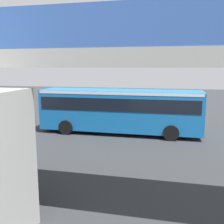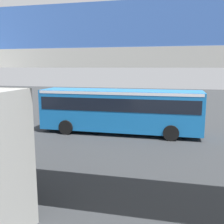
% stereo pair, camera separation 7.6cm
% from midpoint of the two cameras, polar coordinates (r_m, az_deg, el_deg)
% --- Properties ---
extents(ground, '(80.00, 80.00, 0.00)m').
position_cam_midpoint_polar(ground, '(20.75, 0.21, -3.55)').
color(ground, '#2D3033').
extents(city_bus, '(11.54, 2.85, 3.15)m').
position_cam_midpoint_polar(city_bus, '(18.95, 1.83, 0.97)').
color(city_bus, '#196BB7').
rests_on(city_bus, ground).
extents(pedestrian, '(0.38, 0.38, 1.79)m').
position_cam_midpoint_polar(pedestrian, '(24.12, 9.01, 0.36)').
color(pedestrian, '#2D2D38').
rests_on(pedestrian, ground).
extents(traffic_sign, '(0.08, 0.60, 2.80)m').
position_cam_midpoint_polar(traffic_sign, '(24.42, 0.87, 2.97)').
color(traffic_sign, slate).
rests_on(traffic_sign, ground).
extents(lane_dash_leftmost, '(2.00, 0.20, 0.01)m').
position_cam_midpoint_polar(lane_dash_leftmost, '(22.58, 16.61, -2.86)').
color(lane_dash_leftmost, silver).
rests_on(lane_dash_leftmost, ground).
extents(lane_dash_left, '(2.00, 0.20, 0.01)m').
position_cam_midpoint_polar(lane_dash_left, '(22.67, 6.47, -2.46)').
color(lane_dash_left, silver).
rests_on(lane_dash_left, ground).
extents(lane_dash_centre, '(2.00, 0.20, 0.01)m').
position_cam_midpoint_polar(lane_dash_centre, '(23.45, -3.29, -2.00)').
color(lane_dash_centre, silver).
rests_on(lane_dash_centre, ground).
extents(lane_dash_right, '(2.00, 0.20, 0.01)m').
position_cam_midpoint_polar(lane_dash_right, '(24.85, -12.18, -1.54)').
color(lane_dash_right, silver).
rests_on(lane_dash_right, ground).
extents(pedestrian_overpass, '(31.12, 2.60, 6.37)m').
position_cam_midpoint_polar(pedestrian_overpass, '(9.00, -17.00, 8.95)').
color(pedestrian_overpass, '#9E9E99').
rests_on(pedestrian_overpass, ground).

